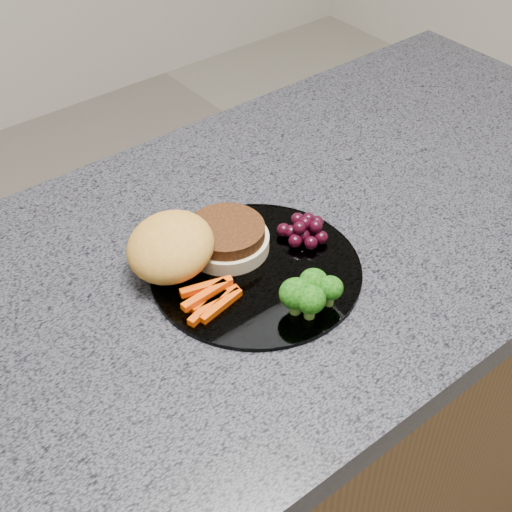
# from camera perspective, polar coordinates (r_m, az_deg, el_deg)

# --- Properties ---
(island_cabinet) EXTENTS (1.20, 0.60, 0.86)m
(island_cabinet) POSITION_cam_1_polar(r_m,az_deg,el_deg) (1.30, 2.60, -13.83)
(island_cabinet) COLOR brown
(island_cabinet) RESTS_ON ground
(countertop) EXTENTS (1.20, 0.60, 0.04)m
(countertop) POSITION_cam_1_polar(r_m,az_deg,el_deg) (0.96, 3.41, 1.60)
(countertop) COLOR #43444C
(countertop) RESTS_ON island_cabinet
(plate) EXTENTS (0.26, 0.26, 0.01)m
(plate) POSITION_cam_1_polar(r_m,az_deg,el_deg) (0.87, 0.00, -1.13)
(plate) COLOR white
(plate) RESTS_ON countertop
(burger) EXTENTS (0.20, 0.13, 0.06)m
(burger) POSITION_cam_1_polar(r_m,az_deg,el_deg) (0.87, -5.22, 0.78)
(burger) COLOR #C7B48C
(burger) RESTS_ON plate
(carrot_sticks) EXTENTS (0.08, 0.05, 0.02)m
(carrot_sticks) POSITION_cam_1_polar(r_m,az_deg,el_deg) (0.83, -3.68, -3.38)
(carrot_sticks) COLOR #D74203
(carrot_sticks) RESTS_ON plate
(broccoli) EXTENTS (0.07, 0.05, 0.05)m
(broccoli) POSITION_cam_1_polar(r_m,az_deg,el_deg) (0.81, 4.29, -2.90)
(broccoli) COLOR #558530
(broccoli) RESTS_ON plate
(grape_bunch) EXTENTS (0.06, 0.06, 0.03)m
(grape_bunch) POSITION_cam_1_polar(r_m,az_deg,el_deg) (0.91, 3.92, 2.13)
(grape_bunch) COLOR black
(grape_bunch) RESTS_ON plate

